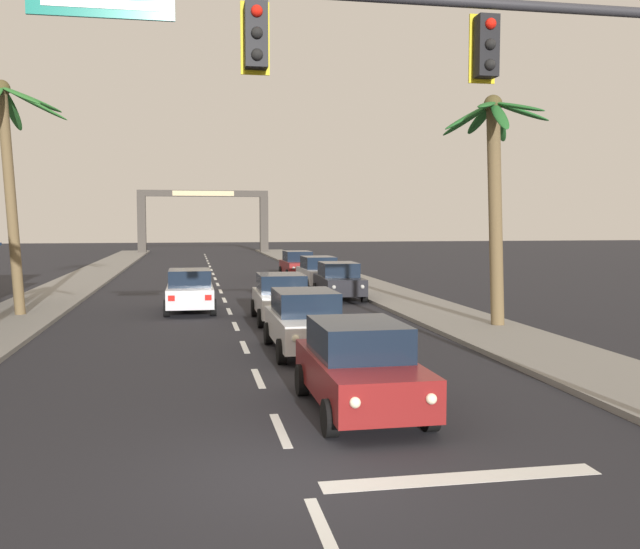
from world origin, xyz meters
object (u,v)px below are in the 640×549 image
sedan_lead_at_stop_bar (359,366)px  sedan_fifth_in_queue (281,297)px  sedan_parked_mid_kerb (339,281)px  town_gateway_arch (204,213)px  sedan_oncoming_far (190,290)px  sedan_third_in_queue (306,321)px  sedan_parked_nearest_kerb (298,264)px  palm_right_second (494,173)px  palm_left_second (7,150)px  traffic_signal_mast (502,100)px  sedan_parked_far_kerb (319,272)px

sedan_lead_at_stop_bar → sedan_fifth_in_queue: bearing=89.6°
sedan_parked_mid_kerb → town_gateway_arch: size_ratio=0.31×
sedan_oncoming_far → town_gateway_arch: bearing=88.3°
sedan_fifth_in_queue → sedan_parked_mid_kerb: (3.50, 6.56, 0.00)m
sedan_third_in_queue → sedan_oncoming_far: size_ratio=1.00×
town_gateway_arch → sedan_parked_nearest_kerb: bearing=-81.8°
town_gateway_arch → sedan_parked_mid_kerb: bearing=-83.8°
sedan_lead_at_stop_bar → sedan_parked_nearest_kerb: bearing=83.5°
sedan_lead_at_stop_bar → sedan_third_in_queue: (-0.03, 6.04, 0.00)m
sedan_lead_at_stop_bar → palm_right_second: (6.68, 8.96, 4.29)m
sedan_parked_nearest_kerb → palm_left_second: 21.70m
traffic_signal_mast → sedan_parked_nearest_kerb: size_ratio=2.37×
sedan_oncoming_far → sedan_fifth_in_queue: bearing=-44.9°
sedan_parked_far_kerb → sedan_parked_mid_kerb: bearing=-90.6°
sedan_fifth_in_queue → palm_right_second: (6.60, -3.12, 4.29)m
traffic_signal_mast → sedan_fifth_in_queue: bearing=96.2°
sedan_lead_at_stop_bar → palm_right_second: 11.97m
sedan_parked_mid_kerb → palm_left_second: size_ratio=0.52×
sedan_fifth_in_queue → palm_left_second: size_ratio=0.52×
sedan_fifth_in_queue → palm_left_second: 11.31m
palm_left_second → sedan_third_in_queue: bearing=-42.0°
sedan_parked_nearest_kerb → sedan_parked_mid_kerb: 12.43m
traffic_signal_mast → sedan_lead_at_stop_bar: 5.40m
sedan_lead_at_stop_bar → sedan_parked_nearest_kerb: (3.56, 31.07, 0.00)m
sedan_fifth_in_queue → town_gateway_arch: bearing=91.8°
traffic_signal_mast → palm_left_second: 20.39m
sedan_parked_mid_kerb → town_gateway_arch: (-5.19, 48.15, 3.64)m
sedan_parked_far_kerb → palm_right_second: bearing=-78.7°
sedan_third_in_queue → sedan_parked_far_kerb: (3.67, 18.08, 0.00)m
traffic_signal_mast → palm_right_second: size_ratio=1.39×
sedan_oncoming_far → sedan_third_in_queue: bearing=-71.4°
sedan_third_in_queue → sedan_parked_nearest_kerb: same height
traffic_signal_mast → sedan_lead_at_stop_bar: (-1.65, 2.37, -4.56)m
palm_right_second → sedan_parked_nearest_kerb: bearing=98.0°
traffic_signal_mast → sedan_parked_mid_kerb: size_ratio=2.36×
sedan_parked_nearest_kerb → palm_right_second: size_ratio=0.59×
sedan_third_in_queue → sedan_parked_mid_kerb: bearing=74.0°
sedan_third_in_queue → sedan_parked_mid_kerb: same height
palm_right_second → traffic_signal_mast: bearing=-113.9°
sedan_lead_at_stop_bar → sedan_parked_mid_kerb: (3.58, 18.64, 0.00)m
sedan_third_in_queue → sedan_parked_far_kerb: bearing=78.5°
traffic_signal_mast → palm_left_second: (-11.23, 17.01, 0.73)m
sedan_parked_far_kerb → town_gateway_arch: (-5.25, 42.67, 3.64)m
sedan_third_in_queue → town_gateway_arch: 60.87m
sedan_third_in_queue → palm_left_second: size_ratio=0.52×
sedan_parked_far_kerb → palm_right_second: (3.04, -15.16, 4.29)m
sedan_lead_at_stop_bar → sedan_parked_mid_kerb: same height
sedan_fifth_in_queue → sedan_parked_nearest_kerb: size_ratio=1.00×
sedan_parked_far_kerb → palm_left_second: palm_left_second is taller
sedan_fifth_in_queue → sedan_oncoming_far: same height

